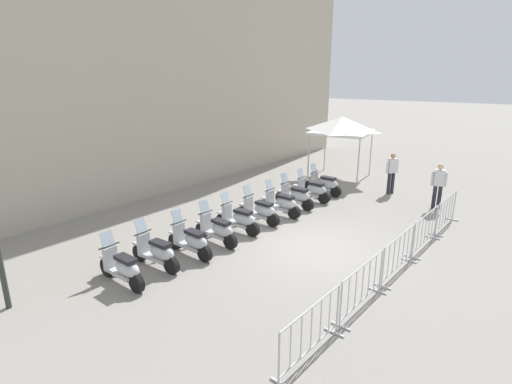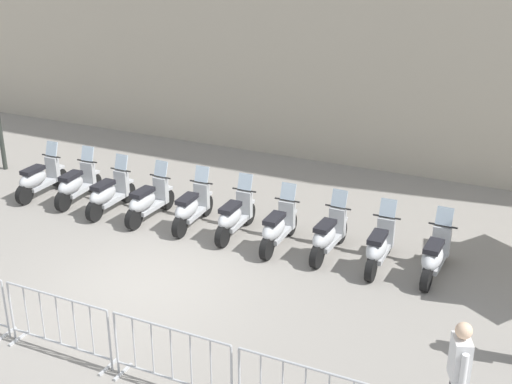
{
  "view_description": "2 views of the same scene",
  "coord_description": "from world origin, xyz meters",
  "px_view_note": "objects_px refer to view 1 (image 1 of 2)",
  "views": [
    {
      "loc": [
        -10.5,
        -3.64,
        5.06
      ],
      "look_at": [
        0.63,
        2.3,
        1.22
      ],
      "focal_mm": 28.66,
      "sensor_mm": 36.0,
      "label": 1
    },
    {
      "loc": [
        4.67,
        -10.46,
        6.49
      ],
      "look_at": [
        1.61,
        1.94,
        1.25
      ],
      "focal_mm": 48.13,
      "sensor_mm": 36.0,
      "label": 2
    }
  ],
  "objects_px": {
    "motorcycle_0": "(123,268)",
    "canopy_tent": "(342,125)",
    "barrier_segment_1": "(362,287)",
    "officer_near_row_end": "(439,183)",
    "barrier_segment_4": "(446,213)",
    "motorcycle_9": "(324,184)",
    "officer_mid_plaza": "(392,171)",
    "motorcycle_6": "(282,203)",
    "motorcycle_7": "(296,196)",
    "barrier_segment_2": "(398,255)",
    "barrier_segment_0": "(311,333)",
    "motorcycle_1": "(157,252)",
    "motorcycle_5": "(260,211)",
    "motorcycle_4": "(239,219)",
    "motorcycle_8": "(312,190)",
    "motorcycle_3": "(217,230)",
    "motorcycle_2": "(191,241)",
    "barrier_segment_3": "(425,231)"
  },
  "relations": [
    {
      "from": "motorcycle_3",
      "to": "officer_near_row_end",
      "type": "bearing_deg",
      "value": -39.85
    },
    {
      "from": "canopy_tent",
      "to": "motorcycle_5",
      "type": "bearing_deg",
      "value": 175.45
    },
    {
      "from": "motorcycle_8",
      "to": "barrier_segment_1",
      "type": "bearing_deg",
      "value": -151.29
    },
    {
      "from": "barrier_segment_1",
      "to": "officer_near_row_end",
      "type": "relative_size",
      "value": 1.12
    },
    {
      "from": "motorcycle_7",
      "to": "barrier_segment_1",
      "type": "relative_size",
      "value": 0.88
    },
    {
      "from": "barrier_segment_0",
      "to": "barrier_segment_1",
      "type": "relative_size",
      "value": 1.0
    },
    {
      "from": "motorcycle_0",
      "to": "canopy_tent",
      "type": "height_order",
      "value": "canopy_tent"
    },
    {
      "from": "motorcycle_6",
      "to": "canopy_tent",
      "type": "xyz_separation_m",
      "value": [
        6.13,
        -0.24,
        2.06
      ]
    },
    {
      "from": "motorcycle_6",
      "to": "barrier_segment_2",
      "type": "height_order",
      "value": "motorcycle_6"
    },
    {
      "from": "motorcycle_3",
      "to": "motorcycle_7",
      "type": "relative_size",
      "value": 1.0
    },
    {
      "from": "motorcycle_3",
      "to": "barrier_segment_4",
      "type": "bearing_deg",
      "value": -51.91
    },
    {
      "from": "motorcycle_6",
      "to": "motorcycle_9",
      "type": "distance_m",
      "value": 3.19
    },
    {
      "from": "barrier_segment_1",
      "to": "officer_mid_plaza",
      "type": "bearing_deg",
      "value": 6.86
    },
    {
      "from": "officer_mid_plaza",
      "to": "motorcycle_6",
      "type": "bearing_deg",
      "value": 147.83
    },
    {
      "from": "motorcycle_5",
      "to": "officer_mid_plaza",
      "type": "bearing_deg",
      "value": -29.81
    },
    {
      "from": "canopy_tent",
      "to": "barrier_segment_0",
      "type": "bearing_deg",
      "value": -165.21
    },
    {
      "from": "barrier_segment_1",
      "to": "motorcycle_9",
      "type": "bearing_deg",
      "value": 24.44
    },
    {
      "from": "motorcycle_4",
      "to": "officer_mid_plaza",
      "type": "xyz_separation_m",
      "value": [
        6.67,
        -3.44,
        0.53
      ]
    },
    {
      "from": "barrier_segment_1",
      "to": "officer_near_row_end",
      "type": "xyz_separation_m",
      "value": [
        7.96,
        -0.79,
        0.46
      ]
    },
    {
      "from": "motorcycle_7",
      "to": "barrier_segment_3",
      "type": "xyz_separation_m",
      "value": [
        -1.57,
        -4.72,
        0.07
      ]
    },
    {
      "from": "motorcycle_0",
      "to": "motorcycle_5",
      "type": "height_order",
      "value": "same"
    },
    {
      "from": "motorcycle_3",
      "to": "motorcycle_4",
      "type": "xyz_separation_m",
      "value": [
        1.07,
        -0.12,
        0.0
      ]
    },
    {
      "from": "motorcycle_2",
      "to": "barrier_segment_3",
      "type": "bearing_deg",
      "value": -57.22
    },
    {
      "from": "motorcycle_4",
      "to": "officer_near_row_end",
      "type": "relative_size",
      "value": 0.99
    },
    {
      "from": "officer_near_row_end",
      "to": "motorcycle_4",
      "type": "bearing_deg",
      "value": 135.73
    },
    {
      "from": "motorcycle_7",
      "to": "officer_mid_plaza",
      "type": "height_order",
      "value": "officer_mid_plaza"
    },
    {
      "from": "officer_mid_plaza",
      "to": "motorcycle_9",
      "type": "bearing_deg",
      "value": 121.52
    },
    {
      "from": "motorcycle_4",
      "to": "motorcycle_8",
      "type": "bearing_deg",
      "value": -12.35
    },
    {
      "from": "motorcycle_4",
      "to": "barrier_segment_4",
      "type": "distance_m",
      "value": 6.79
    },
    {
      "from": "motorcycle_5",
      "to": "barrier_segment_4",
      "type": "height_order",
      "value": "motorcycle_5"
    },
    {
      "from": "motorcycle_6",
      "to": "officer_near_row_end",
      "type": "xyz_separation_m",
      "value": [
        3.42,
        -4.79,
        0.53
      ]
    },
    {
      "from": "motorcycle_2",
      "to": "motorcycle_5",
      "type": "xyz_separation_m",
      "value": [
        3.15,
        -0.52,
        0.0
      ]
    },
    {
      "from": "motorcycle_4",
      "to": "motorcycle_1",
      "type": "bearing_deg",
      "value": 167.93
    },
    {
      "from": "barrier_segment_3",
      "to": "barrier_segment_4",
      "type": "xyz_separation_m",
      "value": [
        2.02,
        -0.41,
        0.0
      ]
    },
    {
      "from": "motorcycle_2",
      "to": "officer_near_row_end",
      "type": "distance_m",
      "value": 9.47
    },
    {
      "from": "motorcycle_2",
      "to": "motorcycle_4",
      "type": "relative_size",
      "value": 0.99
    },
    {
      "from": "motorcycle_3",
      "to": "barrier_segment_4",
      "type": "xyz_separation_m",
      "value": [
        4.63,
        -5.9,
        0.07
      ]
    },
    {
      "from": "motorcycle_7",
      "to": "barrier_segment_2",
      "type": "relative_size",
      "value": 0.88
    },
    {
      "from": "barrier_segment_0",
      "to": "motorcycle_6",
      "type": "bearing_deg",
      "value": 28.71
    },
    {
      "from": "motorcycle_6",
      "to": "barrier_segment_1",
      "type": "xyz_separation_m",
      "value": [
        -4.54,
        -4.0,
        0.07
      ]
    },
    {
      "from": "barrier_segment_0",
      "to": "barrier_segment_3",
      "type": "bearing_deg",
      "value": -11.52
    },
    {
      "from": "motorcycle_6",
      "to": "officer_mid_plaza",
      "type": "relative_size",
      "value": 0.99
    },
    {
      "from": "motorcycle_3",
      "to": "officer_mid_plaza",
      "type": "bearing_deg",
      "value": -24.75
    },
    {
      "from": "motorcycle_6",
      "to": "barrier_segment_3",
      "type": "relative_size",
      "value": 0.89
    },
    {
      "from": "officer_mid_plaza",
      "to": "barrier_segment_2",
      "type": "bearing_deg",
      "value": -168.04
    },
    {
      "from": "barrier_segment_2",
      "to": "barrier_segment_3",
      "type": "distance_m",
      "value": 2.06
    },
    {
      "from": "motorcycle_1",
      "to": "canopy_tent",
      "type": "distance_m",
      "value": 11.58
    },
    {
      "from": "officer_mid_plaza",
      "to": "canopy_tent",
      "type": "relative_size",
      "value": 0.59
    },
    {
      "from": "barrier_segment_4",
      "to": "officer_near_row_end",
      "type": "bearing_deg",
      "value": 13.12
    },
    {
      "from": "barrier_segment_4",
      "to": "motorcycle_9",
      "type": "bearing_deg",
      "value": 70.82
    }
  ]
}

